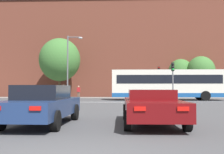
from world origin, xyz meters
TOP-DOWN VIEW (x-y plane):
  - stop_line_strip at (0.00, 21.29)m, footprint 8.24×0.30m
  - far_pavement at (0.00, 33.01)m, footprint 69.16×2.50m
  - brick_civic_building at (0.99, 41.64)m, footprint 44.62×10.76m
  - car_saloon_left at (-1.97, 5.43)m, footprint 2.03×4.95m
  - car_roadster_right at (1.94, 5.60)m, footprint 2.06×4.89m
  - bus_crossing_lead at (5.61, 25.74)m, footprint 11.84×2.65m
  - traffic_light_near_right at (5.53, 21.93)m, footprint 0.26×0.31m
  - traffic_light_far_right at (5.54, 32.54)m, footprint 0.26×0.31m
  - street_lamp_junction at (-5.14, 26.85)m, footprint 1.78×0.36m
  - pedestrian_waiting at (-5.23, 33.38)m, footprint 0.43×0.28m
  - pedestrian_walking_east at (-7.12, 32.67)m, footprint 0.43×0.28m
  - tree_by_building at (9.20, 36.59)m, footprint 3.64×3.64m
  - tree_kerbside at (-7.72, 32.86)m, footprint 5.53×5.53m
  - tree_distant at (11.70, 35.05)m, footprint 3.89×3.89m

SIDE VIEW (x-z plane):
  - stop_line_strip at x=0.00m, z-range 0.00..0.01m
  - far_pavement at x=0.00m, z-range 0.00..0.01m
  - car_roadster_right at x=1.94m, z-range 0.03..1.27m
  - car_saloon_left at x=-1.97m, z-range 0.02..1.43m
  - pedestrian_waiting at x=-5.23m, z-range 0.13..1.73m
  - pedestrian_walking_east at x=-7.12m, z-range 0.16..1.95m
  - bus_crossing_lead at x=5.61m, z-range 0.12..3.33m
  - traffic_light_near_right at x=5.53m, z-range 0.66..4.36m
  - traffic_light_far_right at x=5.54m, z-range 0.71..4.83m
  - tree_by_building at x=9.20m, z-range 0.83..6.36m
  - tree_distant at x=11.70m, z-range 0.82..6.57m
  - street_lamp_junction at x=-5.14m, z-range 0.76..7.98m
  - tree_kerbside at x=-7.72m, z-range 1.10..9.12m
  - brick_civic_building at x=0.99m, z-range -1.25..16.92m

